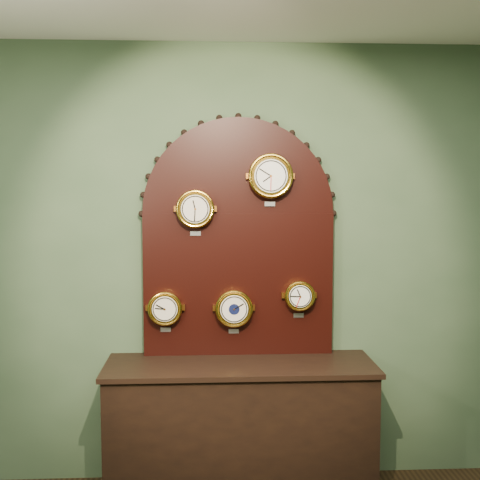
{
  "coord_description": "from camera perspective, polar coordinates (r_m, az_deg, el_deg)",
  "views": [
    {
      "loc": [
        -0.19,
        -1.4,
        1.9
      ],
      "look_at": [
        0.0,
        2.25,
        1.58
      ],
      "focal_mm": 45.89,
      "sensor_mm": 36.0,
      "label": 1
    }
  ],
  "objects": [
    {
      "name": "roman_clock",
      "position": [
        3.79,
        -4.18,
        2.9
      ],
      "size": [
        0.24,
        0.08,
        0.29
      ],
      "color": "gold",
      "rests_on": "display_board"
    },
    {
      "name": "barometer",
      "position": [
        3.87,
        -0.57,
        -6.37
      ],
      "size": [
        0.24,
        0.08,
        0.29
      ],
      "color": "gold",
      "rests_on": "display_board"
    },
    {
      "name": "hygrometer",
      "position": [
        3.87,
        -6.98,
        -6.31
      ],
      "size": [
        0.21,
        0.08,
        0.27
      ],
      "color": "gold",
      "rests_on": "display_board"
    },
    {
      "name": "shop_counter",
      "position": [
        3.94,
        0.02,
        -17.4
      ],
      "size": [
        1.6,
        0.5,
        0.8
      ],
      "primitive_type": "cube",
      "color": "black",
      "rests_on": "ground_plane"
    },
    {
      "name": "wall_back",
      "position": [
        3.94,
        -0.19,
        -2.29
      ],
      "size": [
        4.0,
        0.0,
        4.0
      ],
      "primitive_type": "plane",
      "rotation": [
        1.57,
        0.0,
        0.0
      ],
      "color": "#41593C",
      "rests_on": "ground"
    },
    {
      "name": "display_board",
      "position": [
        3.87,
        -0.16,
        0.94
      ],
      "size": [
        1.26,
        0.06,
        1.53
      ],
      "color": "black",
      "rests_on": "shop_counter"
    },
    {
      "name": "arabic_clock",
      "position": [
        3.81,
        2.86,
        5.96
      ],
      "size": [
        0.28,
        0.08,
        0.33
      ],
      "color": "gold",
      "rests_on": "display_board"
    },
    {
      "name": "tide_clock",
      "position": [
        3.89,
        5.55,
        -5.17
      ],
      "size": [
        0.19,
        0.08,
        0.24
      ],
      "color": "gold",
      "rests_on": "display_board"
    }
  ]
}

